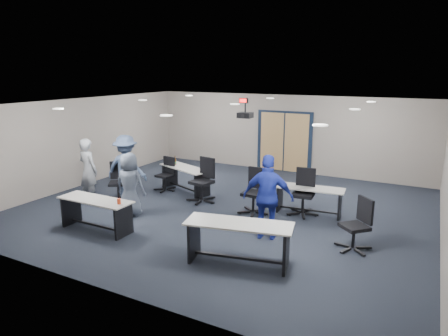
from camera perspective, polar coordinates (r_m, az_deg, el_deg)
The scene contains 23 objects.
floor at distance 10.55m, azimuth 0.25°, elevation -5.71°, with size 10.00×10.00×0.00m, color #1C222C.
back_wall at distance 14.25m, azimuth 8.67°, elevation 4.88°, with size 10.00×0.04×2.70m, color gray.
front_wall at distance 6.67m, azimuth -18.02°, elevation -5.91°, with size 10.00×0.04×2.70m, color gray.
left_wall at distance 13.21m, azimuth -19.40°, elevation 3.55°, with size 0.04×9.00×2.70m, color gray.
ceiling at distance 9.98m, azimuth 0.26°, elevation 9.08°, with size 10.00×9.00×0.04m, color white.
double_door at distance 14.27m, azimuth 8.58°, elevation 3.67°, with size 2.00×0.07×2.20m.
exit_sign at distance 14.68m, azimuth 2.77°, elevation 9.59°, with size 0.32×0.07×0.18m.
ceiling_projector at distance 10.32m, azimuth 3.04°, elevation 7.57°, with size 0.35×0.32×0.37m.
ceiling_can_lights at distance 10.20m, azimuth 0.92°, elevation 9.01°, with size 6.24×5.74×0.02m, color white, non-canonical shape.
table_front_left at distance 9.43m, azimuth -17.79°, elevation -5.58°, with size 1.79×0.60×0.85m.
table_front_right at distance 7.47m, azimuth 2.12°, elevation -9.66°, with size 2.08×1.06×0.80m.
table_back_left at distance 11.90m, azimuth -5.58°, elevation -0.96°, with size 1.90×1.18×1.00m.
table_back_right at distance 10.22m, azimuth 12.09°, elevation -3.90°, with size 1.74×0.72×0.69m.
chair_back_a at distance 12.03m, azimuth -8.44°, elevation -0.89°, with size 0.63×0.63×1.00m, color black, non-canonical shape.
chair_back_b at distance 10.88m, azimuth -3.23°, elevation -1.78°, with size 0.76×0.76×1.21m, color black, non-canonical shape.
chair_back_c at distance 10.00m, azimuth 4.23°, elevation -3.38°, with size 0.72×0.72×1.15m, color black, non-canonical shape.
chair_back_d at distance 10.07m, azimuth 11.25°, elevation -3.47°, with size 0.73×0.73×1.16m, color black, non-canonical shape.
chair_loose_left at distance 11.40m, azimuth -14.95°, elevation -1.90°, with size 0.66×0.66×1.06m, color black, non-canonical shape.
chair_loose_right at distance 8.41m, azimuth 18.15°, elevation -7.69°, with size 0.68×0.68×1.08m, color black, non-canonical shape.
person_gray at distance 11.44m, azimuth -18.82°, elevation -0.32°, with size 0.64×0.42×1.76m, color #90969D.
person_plaid at distance 10.10m, azimuth -13.30°, elevation -2.28°, with size 0.77×0.50×1.58m, color #4F5A6C.
person_navy at distance 8.49m, azimuth 6.32°, elevation -4.17°, with size 1.07×0.45×1.83m, color #1B2A98.
person_back at distance 11.31m, azimuth -13.78°, elevation 0.04°, with size 1.18×0.68×1.82m, color #425578.
Camera 1 is at (4.59, -8.82, 3.52)m, focal length 32.00 mm.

